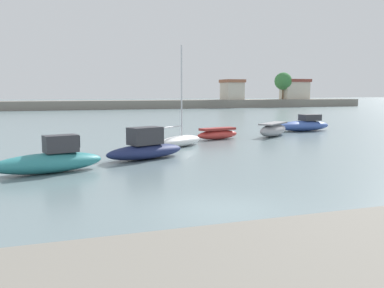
{
  "coord_description": "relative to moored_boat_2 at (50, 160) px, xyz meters",
  "views": [
    {
      "loc": [
        -5.05,
        -11.72,
        3.67
      ],
      "look_at": [
        3.31,
        12.57,
        0.45
      ],
      "focal_mm": 39.49,
      "sensor_mm": 36.0,
      "label": 1
    }
  ],
  "objects": [
    {
      "name": "distant_shoreline",
      "position": [
        6.53,
        69.5,
        1.35
      ],
      "size": [
        136.37,
        7.4,
        9.33
      ],
      "color": "gray",
      "rests_on": "ground"
    },
    {
      "name": "moored_boat_3",
      "position": [
        4.96,
        2.45,
        0.04
      ],
      "size": [
        5.05,
        3.27,
        1.74
      ],
      "rotation": [
        0.0,
        0.0,
        0.39
      ],
      "color": "navy",
      "rests_on": "ground"
    },
    {
      "name": "ground_plane",
      "position": [
        5.0,
        -8.18,
        -0.56
      ],
      "size": [
        400.0,
        400.0,
        0.0
      ],
      "primitive_type": "plane",
      "color": "slate"
    },
    {
      "name": "moored_boat_7",
      "position": [
        22.53,
        13.72,
        -0.0
      ],
      "size": [
        5.54,
        2.26,
        1.53
      ],
      "rotation": [
        0.0,
        0.0,
        0.04
      ],
      "color": "#3856A8",
      "rests_on": "ground"
    },
    {
      "name": "moored_boat_2",
      "position": [
        0.0,
        0.0,
        0.0
      ],
      "size": [
        5.17,
        2.7,
        1.69
      ],
      "rotation": [
        0.0,
        0.0,
        0.25
      ],
      "color": "teal",
      "rests_on": "ground"
    },
    {
      "name": "moored_boat_5",
      "position": [
        12.32,
        10.02,
        -0.15
      ],
      "size": [
        3.8,
        1.91,
        0.88
      ],
      "rotation": [
        0.0,
        0.0,
        0.24
      ],
      "color": "#C63833",
      "rests_on": "ground"
    },
    {
      "name": "moored_boat_4",
      "position": [
        8.33,
        6.83,
        -0.14
      ],
      "size": [
        4.09,
        3.41,
        6.68
      ],
      "rotation": [
        0.0,
        0.0,
        0.61
      ],
      "color": "white",
      "rests_on": "ground"
    },
    {
      "name": "moored_boat_6",
      "position": [
        17.45,
        10.5,
        -0.02
      ],
      "size": [
        4.42,
        3.99,
        1.11
      ],
      "rotation": [
        0.0,
        0.0,
        0.69
      ],
      "color": "#9E9EA3",
      "rests_on": "ground"
    }
  ]
}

